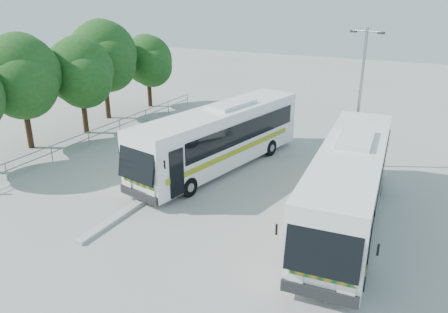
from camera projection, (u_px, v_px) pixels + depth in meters
The scene contains 10 objects.
ground at pixel (205, 196), 20.85m from camera, with size 100.00×100.00×0.00m, color #A1A19C.
kerb_divider at pixel (186, 172), 23.46m from camera, with size 0.40×16.00×0.15m, color #B2B2AD.
railing at pixel (99, 131), 28.12m from camera, with size 0.06×22.00×1.00m.
tree_far_b at pixel (21, 75), 25.69m from camera, with size 5.33×5.03×6.96m.
tree_far_c at pixel (80, 71), 28.69m from camera, with size 4.97×4.69×6.49m.
tree_far_d at pixel (104, 55), 32.09m from camera, with size 5.62×5.30×7.33m.
tree_far_e at pixel (148, 60), 35.89m from camera, with size 4.54×4.28×5.92m.
coach_main at pixel (220, 136), 23.58m from camera, with size 4.77×12.19×3.32m.
coach_adjacent at pixel (349, 182), 17.88m from camera, with size 3.26×12.05×3.30m.
lamppost at pixel (360, 93), 23.05m from camera, with size 1.79×0.70×7.47m.
Camera 1 is at (9.22, -16.47, 9.11)m, focal length 35.00 mm.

